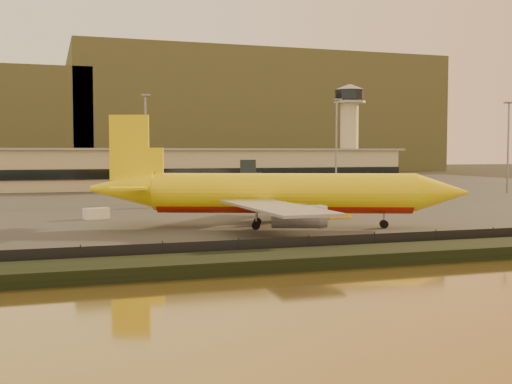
# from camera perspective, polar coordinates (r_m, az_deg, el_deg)

# --- Properties ---
(ground) EXTENTS (900.00, 900.00, 0.00)m
(ground) POSITION_cam_1_polar(r_m,az_deg,el_deg) (84.56, 5.05, -4.32)
(ground) COLOR black
(ground) RESTS_ON ground
(embankment) EXTENTS (320.00, 7.00, 1.40)m
(embankment) POSITION_cam_1_polar(r_m,az_deg,el_deg) (69.32, 10.61, -5.52)
(embankment) COLOR black
(embankment) RESTS_ON ground
(tarmac) EXTENTS (320.00, 220.00, 0.20)m
(tarmac) POSITION_cam_1_polar(r_m,az_deg,el_deg) (175.52, -7.21, -0.22)
(tarmac) COLOR #2D2D2D
(tarmac) RESTS_ON ground
(perimeter_fence) EXTENTS (300.00, 0.05, 2.20)m
(perimeter_fence) POSITION_cam_1_polar(r_m,az_deg,el_deg) (72.73, 9.09, -4.61)
(perimeter_fence) COLOR black
(perimeter_fence) RESTS_ON tarmac
(terminal_building) EXTENTS (202.00, 25.00, 12.60)m
(terminal_building) POSITION_cam_1_polar(r_m,az_deg,el_deg) (203.48, -12.88, 1.96)
(terminal_building) COLOR #C2B086
(terminal_building) RESTS_ON tarmac
(control_tower) EXTENTS (11.20, 11.20, 35.50)m
(control_tower) POSITION_cam_1_polar(r_m,az_deg,el_deg) (232.32, 8.30, 6.00)
(control_tower) COLOR #C2B086
(control_tower) RESTS_ON tarmac
(apron_light_masts) EXTENTS (152.20, 12.20, 25.40)m
(apron_light_masts) POSITION_cam_1_polar(r_m,az_deg,el_deg) (159.46, -0.57, 5.04)
(apron_light_masts) COLOR slate
(apron_light_masts) RESTS_ON tarmac
(distant_hills) EXTENTS (470.00, 160.00, 70.00)m
(distant_hills) POSITION_cam_1_polar(r_m,az_deg,el_deg) (417.67, -16.47, 6.13)
(distant_hills) COLOR brown
(distant_hills) RESTS_ON ground
(dhl_cargo_jet) EXTENTS (55.09, 52.26, 17.02)m
(dhl_cargo_jet) POSITION_cam_1_polar(r_m,az_deg,el_deg) (96.51, 1.88, -0.18)
(dhl_cargo_jet) COLOR yellow
(dhl_cargo_jet) RESTS_ON tarmac
(white_narrowbody_jet) EXTENTS (32.67, 30.92, 9.71)m
(white_narrowbody_jet) POSITION_cam_1_polar(r_m,az_deg,el_deg) (143.64, 4.59, 0.16)
(white_narrowbody_jet) COLOR silver
(white_narrowbody_jet) RESTS_ON tarmac
(gse_vehicle_yellow) EXTENTS (4.60, 2.58, 1.96)m
(gse_vehicle_yellow) POSITION_cam_1_polar(r_m,az_deg,el_deg) (111.68, 7.31, -1.81)
(gse_vehicle_yellow) COLOR yellow
(gse_vehicle_yellow) RESTS_ON tarmac
(gse_vehicle_white) EXTENTS (4.56, 3.16, 1.88)m
(gse_vehicle_white) POSITION_cam_1_polar(r_m,az_deg,el_deg) (112.63, -14.01, -1.87)
(gse_vehicle_white) COLOR silver
(gse_vehicle_white) RESTS_ON tarmac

